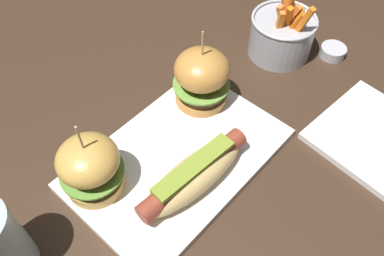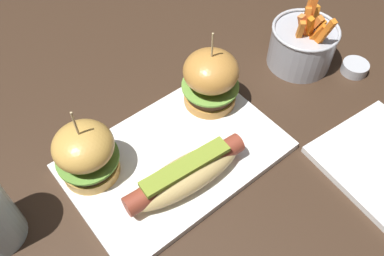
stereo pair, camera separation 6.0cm
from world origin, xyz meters
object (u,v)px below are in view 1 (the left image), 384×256
object	(u,v)px
slider_left	(90,167)
fries_bucket	(282,35)
sauce_ramekin	(333,51)
hot_dog	(194,174)
side_plate	(376,138)
platter_main	(178,158)
slider_right	(202,78)

from	to	relation	value
slider_left	fries_bucket	bearing A→B (deg)	-3.46
sauce_ramekin	slider_left	bearing A→B (deg)	167.51
slider_left	sauce_ramekin	xyz separation A→B (m)	(0.51, -0.11, -0.05)
hot_dog	side_plate	xyz separation A→B (m)	(0.27, -0.17, -0.03)
fries_bucket	side_plate	xyz separation A→B (m)	(-0.08, -0.25, -0.04)
platter_main	slider_right	xyz separation A→B (m)	(0.12, 0.05, 0.06)
fries_bucket	side_plate	world-z (taller)	fries_bucket
fries_bucket	sauce_ramekin	bearing A→B (deg)	-53.64
hot_dog	sauce_ramekin	size ratio (longest dim) A/B	4.01
platter_main	side_plate	world-z (taller)	platter_main
fries_bucket	sauce_ramekin	world-z (taller)	fries_bucket
platter_main	slider_right	distance (m)	0.14
fries_bucket	sauce_ramekin	size ratio (longest dim) A/B	2.79
slider_right	sauce_ramekin	xyz separation A→B (m)	(0.27, -0.11, -0.06)
slider_right	side_plate	world-z (taller)	slider_right
platter_main	hot_dog	bearing A→B (deg)	-111.15
hot_dog	side_plate	distance (m)	0.32
slider_right	fries_bucket	size ratio (longest dim) A/B	1.07
sauce_ramekin	side_plate	distance (m)	0.21
slider_right	fries_bucket	distance (m)	0.21
slider_left	sauce_ramekin	size ratio (longest dim) A/B	2.80
hot_dog	fries_bucket	world-z (taller)	fries_bucket
platter_main	sauce_ramekin	size ratio (longest dim) A/B	6.80
fries_bucket	slider_right	bearing A→B (deg)	173.49
platter_main	sauce_ramekin	xyz separation A→B (m)	(0.39, -0.06, 0.00)
platter_main	slider_right	size ratio (longest dim) A/B	2.29
side_plate	hot_dog	bearing A→B (deg)	148.45
slider_right	fries_bucket	xyz separation A→B (m)	(0.21, -0.02, -0.02)
fries_bucket	sauce_ramekin	xyz separation A→B (m)	(0.06, -0.09, -0.03)
platter_main	side_plate	distance (m)	0.33
fries_bucket	platter_main	bearing A→B (deg)	-174.84
slider_left	sauce_ramekin	distance (m)	0.52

